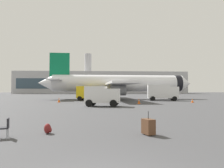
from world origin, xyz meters
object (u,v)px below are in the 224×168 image
(service_truck, at_px, (89,93))
(safety_cone_far, at_px, (139,101))
(safety_cone_near, at_px, (59,100))
(safety_cone_outer, at_px, (193,101))
(fuel_truck, at_px, (162,92))
(airplane_at_gate, at_px, (118,83))
(traveller_backpack, at_px, (48,129))
(cargo_van, at_px, (102,95))
(rolling_suitcase, at_px, (148,127))
(gate_chair, at_px, (5,127))
(safety_cone_mid, at_px, (86,100))

(service_truck, height_order, safety_cone_far, service_truck)
(safety_cone_near, xyz_separation_m, safety_cone_outer, (22.62, -1.98, -0.07))
(fuel_truck, height_order, safety_cone_outer, fuel_truck)
(airplane_at_gate, bearing_deg, safety_cone_far, -83.52)
(traveller_backpack, bearing_deg, fuel_truck, 64.28)
(airplane_at_gate, height_order, service_truck, airplane_at_gate)
(cargo_van, xyz_separation_m, safety_cone_outer, (15.34, 7.34, -1.11))
(safety_cone_far, height_order, rolling_suitcase, rolling_suitcase)
(cargo_van, relative_size, safety_cone_outer, 6.89)
(cargo_van, distance_m, rolling_suitcase, 17.68)
(airplane_at_gate, xyz_separation_m, gate_chair, (-8.41, -38.99, -3.16))
(safety_cone_mid, relative_size, gate_chair, 0.87)
(fuel_truck, bearing_deg, airplane_at_gate, 141.51)
(airplane_at_gate, distance_m, cargo_van, 21.68)
(safety_cone_outer, bearing_deg, traveller_backpack, -126.77)
(service_truck, distance_m, safety_cone_far, 13.44)
(rolling_suitcase, relative_size, gate_chair, 1.28)
(airplane_at_gate, bearing_deg, rolling_suitcase, -92.91)
(safety_cone_far, relative_size, rolling_suitcase, 0.76)
(service_truck, xyz_separation_m, safety_cone_far, (8.27, -10.53, -1.20))
(safety_cone_near, xyz_separation_m, safety_cone_far, (13.06, -4.31, 0.00))
(fuel_truck, bearing_deg, safety_cone_mid, -159.18)
(fuel_truck, relative_size, safety_cone_far, 7.57)
(safety_cone_near, relative_size, rolling_suitcase, 0.75)
(service_truck, distance_m, rolling_suitcase, 33.40)
(airplane_at_gate, xyz_separation_m, traveller_backpack, (-6.75, -38.16, -3.42))
(airplane_at_gate, relative_size, cargo_van, 7.59)
(cargo_van, distance_m, gate_chair, 18.37)
(safety_cone_mid, relative_size, traveller_backpack, 1.55)
(cargo_van, xyz_separation_m, safety_cone_mid, (-2.57, 8.84, -1.08))
(safety_cone_outer, height_order, rolling_suitcase, rolling_suitcase)
(cargo_van, bearing_deg, safety_cone_outer, 25.57)
(safety_cone_far, bearing_deg, safety_cone_mid, 155.31)
(service_truck, xyz_separation_m, rolling_suitcase, (4.46, -33.08, -1.22))
(service_truck, xyz_separation_m, traveller_backpack, (-0.32, -32.49, -1.37))
(traveller_backpack, bearing_deg, service_truck, 89.44)
(safety_cone_far, xyz_separation_m, traveller_backpack, (-8.59, -21.96, -0.18))
(safety_cone_far, relative_size, gate_chair, 0.97)
(cargo_van, bearing_deg, fuel_truck, 49.62)
(safety_cone_near, height_order, safety_cone_mid, safety_cone_near)
(safety_cone_far, distance_m, traveller_backpack, 23.58)
(airplane_at_gate, relative_size, rolling_suitcase, 32.49)
(cargo_van, relative_size, gate_chair, 5.48)
(safety_cone_mid, bearing_deg, safety_cone_outer, -4.80)
(safety_cone_near, relative_size, safety_cone_far, 0.99)
(rolling_suitcase, bearing_deg, service_truck, 97.67)
(fuel_truck, relative_size, safety_cone_mid, 8.45)
(service_truck, relative_size, traveller_backpack, 10.65)
(airplane_at_gate, relative_size, safety_cone_near, 43.23)
(safety_cone_far, relative_size, traveller_backpack, 1.73)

